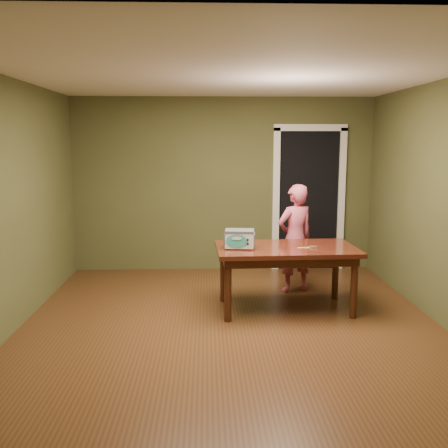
% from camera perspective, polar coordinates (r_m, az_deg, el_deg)
% --- Properties ---
extents(floor, '(5.00, 5.00, 0.00)m').
position_cam_1_polar(floor, '(5.38, 0.82, -11.80)').
color(floor, '#4F3216').
rests_on(floor, ground).
extents(room_shell, '(4.52, 5.02, 2.61)m').
position_cam_1_polar(room_shell, '(5.02, 0.87, 6.67)').
color(room_shell, '#4C502B').
rests_on(room_shell, ground).
extents(doorway, '(1.10, 0.66, 2.25)m').
position_cam_1_polar(doorway, '(8.00, 9.20, 2.90)').
color(doorway, black).
rests_on(doorway, ground).
extents(dining_table, '(1.63, 0.96, 0.75)m').
position_cam_1_polar(dining_table, '(5.81, 7.08, -3.56)').
color(dining_table, '#3C110D').
rests_on(dining_table, floor).
extents(toy_oven, '(0.36, 0.27, 0.21)m').
position_cam_1_polar(toy_oven, '(5.64, 1.79, -1.64)').
color(toy_oven, '#4C4F54').
rests_on(toy_oven, dining_table).
extents(baking_pan, '(0.10, 0.10, 0.02)m').
position_cam_1_polar(baking_pan, '(5.76, 10.16, -2.61)').
color(baking_pan, silver).
rests_on(baking_pan, dining_table).
extents(spatula, '(0.18, 0.05, 0.01)m').
position_cam_1_polar(spatula, '(5.75, 9.30, -2.68)').
color(spatula, '#D4CC5C').
rests_on(spatula, dining_table).
extents(child, '(0.61, 0.52, 1.41)m').
position_cam_1_polar(child, '(6.54, 8.12, -1.63)').
color(child, '#BE4E67').
rests_on(child, floor).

